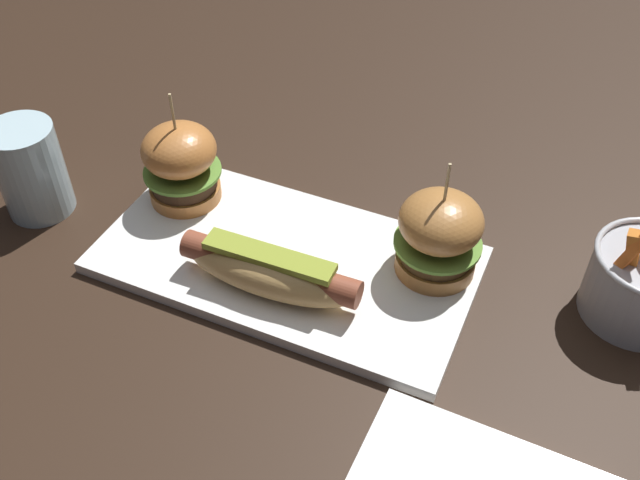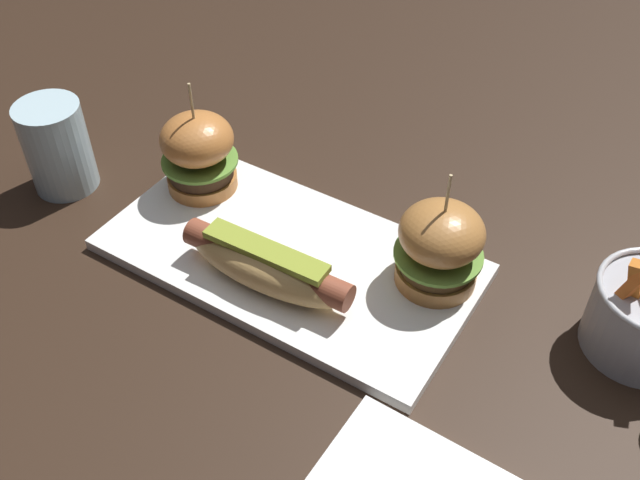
{
  "view_description": "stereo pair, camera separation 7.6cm",
  "coord_description": "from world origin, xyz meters",
  "px_view_note": "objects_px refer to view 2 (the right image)",
  "views": [
    {
      "loc": [
        0.27,
        -0.5,
        0.58
      ],
      "look_at": [
        0.04,
        0.0,
        0.05
      ],
      "focal_mm": 40.38,
      "sensor_mm": 36.0,
      "label": 1
    },
    {
      "loc": [
        0.33,
        -0.46,
        0.58
      ],
      "look_at": [
        0.04,
        0.0,
        0.05
      ],
      "focal_mm": 40.38,
      "sensor_mm": 36.0,
      "label": 2
    }
  ],
  "objects_px": {
    "water_glass": "(57,147)",
    "hot_dog": "(267,266)",
    "platter_main": "(289,257)",
    "slider_left": "(199,152)",
    "slider_right": "(440,246)"
  },
  "relations": [
    {
      "from": "water_glass",
      "to": "hot_dog",
      "type": "bearing_deg",
      "value": -2.91
    },
    {
      "from": "slider_left",
      "to": "water_glass",
      "type": "bearing_deg",
      "value": -154.58
    },
    {
      "from": "hot_dog",
      "to": "slider_right",
      "type": "relative_size",
      "value": 1.4
    },
    {
      "from": "platter_main",
      "to": "water_glass",
      "type": "xyz_separation_m",
      "value": [
        -0.31,
        -0.03,
        0.05
      ]
    },
    {
      "from": "platter_main",
      "to": "slider_left",
      "type": "xyz_separation_m",
      "value": [
        -0.15,
        0.04,
        0.06
      ]
    },
    {
      "from": "slider_right",
      "to": "platter_main",
      "type": "bearing_deg",
      "value": -162.24
    },
    {
      "from": "slider_left",
      "to": "hot_dog",
      "type": "bearing_deg",
      "value": -29.61
    },
    {
      "from": "water_glass",
      "to": "slider_right",
      "type": "bearing_deg",
      "value": 10.06
    },
    {
      "from": "slider_left",
      "to": "slider_right",
      "type": "relative_size",
      "value": 1.01
    },
    {
      "from": "platter_main",
      "to": "hot_dog",
      "type": "relative_size",
      "value": 2.09
    },
    {
      "from": "slider_right",
      "to": "water_glass",
      "type": "relative_size",
      "value": 1.24
    },
    {
      "from": "hot_dog",
      "to": "slider_left",
      "type": "xyz_separation_m",
      "value": [
        -0.16,
        0.09,
        0.02
      ]
    },
    {
      "from": "hot_dog",
      "to": "slider_left",
      "type": "bearing_deg",
      "value": 150.39
    },
    {
      "from": "platter_main",
      "to": "slider_right",
      "type": "bearing_deg",
      "value": 17.76
    },
    {
      "from": "slider_left",
      "to": "slider_right",
      "type": "distance_m",
      "value": 0.31
    }
  ]
}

